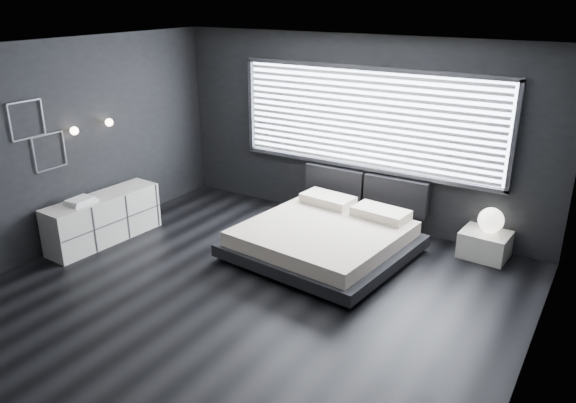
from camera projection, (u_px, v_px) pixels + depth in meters
The scene contains 12 objects.
room at pixel (247, 182), 6.14m from camera, with size 6.04×6.00×2.80m.
window at pixel (367, 120), 8.11m from camera, with size 4.14×0.09×1.52m.
headboard at pixel (364, 189), 8.41m from camera, with size 1.96×0.16×0.52m.
sconce_near at pixel (74, 131), 7.52m from camera, with size 0.18×0.11×0.11m.
sconce_far at pixel (109, 122), 8.00m from camera, with size 0.18×0.11×0.11m.
wall_art_upper at pixel (27, 120), 7.00m from camera, with size 0.01×0.48×0.48m.
wall_art_lower at pixel (50, 152), 7.37m from camera, with size 0.01×0.48×0.48m.
bed at pixel (325, 238), 7.52m from camera, with size 2.36×2.27×0.56m.
nightstand at pixel (485, 244), 7.51m from camera, with size 0.61×0.51×0.36m, color silver.
orb_lamp at pixel (491, 220), 7.41m from camera, with size 0.33×0.33×0.33m, color white.
dresser at pixel (104, 219), 7.94m from camera, with size 0.58×1.71×0.67m.
book_stack at pixel (81, 201), 7.56m from camera, with size 0.30×0.38×0.08m.
Camera 1 is at (3.43, -4.71, 3.38)m, focal length 35.00 mm.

